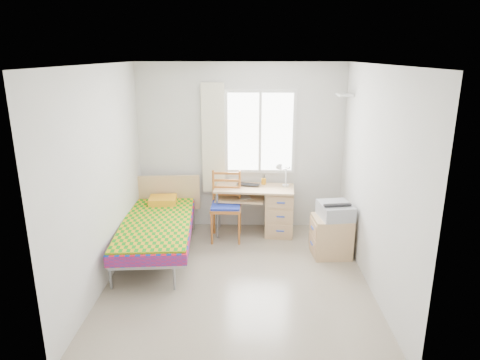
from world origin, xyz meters
The scene contains 17 objects.
floor centered at (0.00, 0.00, 0.00)m, with size 3.50×3.50×0.00m, color #BCAD93.
ceiling centered at (0.00, 0.00, 2.60)m, with size 3.50×3.50×0.00m, color white.
wall_back centered at (0.00, 1.75, 1.30)m, with size 3.20×3.20×0.00m, color silver.
wall_left centered at (-1.60, 0.00, 1.30)m, with size 3.50×3.50×0.00m, color silver.
wall_right centered at (1.60, 0.00, 1.30)m, with size 3.50×3.50×0.00m, color silver.
window centered at (0.30, 1.73, 1.55)m, with size 1.10×0.04×1.30m.
curtain centered at (-0.42, 1.68, 1.45)m, with size 0.35×0.05×1.70m, color beige.
floating_shelf centered at (1.49, 1.40, 2.15)m, with size 0.20×0.32×0.03m, color white.
bed centered at (-1.13, 0.69, 0.43)m, with size 1.10×2.10×0.88m.
desk centered at (0.54, 1.43, 0.41)m, with size 1.24×0.65×0.75m.
chair centered at (-0.20, 1.24, 0.58)m, with size 0.45×0.45×1.04m.
cabinet centered at (1.28, 0.68, 0.28)m, with size 0.55×0.49×0.56m.
printer centered at (1.32, 0.70, 0.66)m, with size 0.48×0.54×0.21m.
laptop centered at (0.11, 1.47, 0.76)m, with size 0.35×0.22×0.03m, color black.
pen_cup centered at (0.36, 1.60, 0.80)m, with size 0.07×0.07×0.09m, color #F6A61B.
task_lamp centered at (0.64, 1.37, 1.00)m, with size 0.22×0.32×0.40m.
book centered at (0.00, 1.41, 0.59)m, with size 0.16×0.21×0.02m, color gray.
Camera 1 is at (0.14, -4.80, 2.71)m, focal length 32.00 mm.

